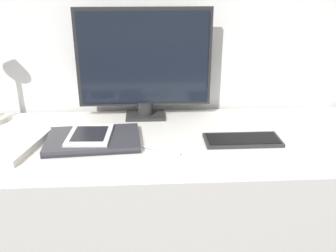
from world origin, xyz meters
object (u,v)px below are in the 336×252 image
object	(u,v)px
keyboard	(242,140)
notebook	(7,145)
monitor	(144,63)
pen	(162,150)
ereader	(90,135)
laptop	(93,139)

from	to	relation	value
keyboard	notebook	xyz separation A→B (m)	(-0.80, -0.00, 0.00)
monitor	pen	world-z (taller)	monitor
pen	notebook	bearing A→B (deg)	173.48
notebook	pen	xyz separation A→B (m)	(0.52, -0.06, -0.01)
keyboard	ereader	size ratio (longest dim) A/B	1.39
ereader	notebook	size ratio (longest dim) A/B	0.64
laptop	ereader	world-z (taller)	ereader
monitor	keyboard	xyz separation A→B (m)	(0.34, -0.27, -0.22)
pen	keyboard	bearing A→B (deg)	12.52
monitor	notebook	world-z (taller)	monitor
monitor	keyboard	bearing A→B (deg)	-38.34
laptop	notebook	distance (m)	0.29
monitor	ereader	bearing A→B (deg)	-129.19
keyboard	ereader	bearing A→B (deg)	176.74
keyboard	laptop	size ratio (longest dim) A/B	0.79
laptop	pen	size ratio (longest dim) A/B	2.72
ereader	pen	distance (m)	0.26
laptop	monitor	bearing A→B (deg)	53.16
pen	monitor	bearing A→B (deg)	99.09
monitor	laptop	distance (m)	0.37
ereader	notebook	distance (m)	0.28
monitor	pen	xyz separation A→B (m)	(0.05, -0.33, -0.22)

